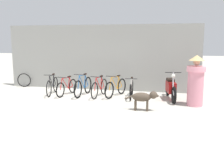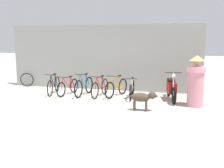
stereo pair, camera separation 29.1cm
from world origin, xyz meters
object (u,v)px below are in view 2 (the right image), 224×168
Objects in this scene: bicycle_4 at (116,88)px; bicycle_1 at (68,87)px; bicycle_5 at (132,89)px; bicycle_2 at (84,86)px; bicycle_3 at (100,88)px; motorcycle at (171,88)px; person_in_robes at (196,81)px; bicycle_0 at (54,85)px; spare_tire_left at (27,80)px; stray_dog at (143,97)px.

bicycle_1 is at bearing -66.38° from bicycle_4.
bicycle_2 is at bearing -92.76° from bicycle_5.
bicycle_3 is 2.77m from motorcycle.
bicycle_0 is at bearing -18.47° from person_in_robes.
bicycle_1 is 0.93× the size of bicycle_2.
spare_tire_left is (-3.43, 1.25, -0.04)m from bicycle_2.
person_in_robes is (4.97, -0.61, 0.55)m from bicycle_1.
bicycle_5 is (1.96, 0.08, -0.04)m from bicycle_2.
bicycle_0 is at bearing -31.64° from spare_tire_left.
bicycle_0 is 2.02m from bicycle_3.
bicycle_2 reaches higher than spare_tire_left.
spare_tire_left is (-4.74, 1.08, -0.02)m from bicycle_4.
bicycle_5 is 2.46× the size of spare_tire_left.
stray_dog is at bearing 56.41° from bicycle_3.
bicycle_3 is 0.93× the size of person_in_robes.
bicycle_5 is (0.65, -0.08, -0.02)m from bicycle_4.
bicycle_0 is at bearing 156.06° from stray_dog.
spare_tire_left is (-5.39, 1.17, -0.00)m from bicycle_5.
bicycle_5 is 5.52m from spare_tire_left.
motorcycle is at bearing 105.81° from bicycle_4.
bicycle_4 is 3.13m from person_in_robes.
motorcycle reaches higher than bicycle_1.
bicycle_2 is (0.68, 0.05, 0.05)m from bicycle_1.
motorcycle is 6.99m from spare_tire_left.
bicycle_2 is 1.05× the size of bicycle_5.
person_in_robes is at bearing 73.39° from bicycle_0.
bicycle_5 is (3.29, 0.13, -0.03)m from bicycle_0.
bicycle_4 reaches higher than spare_tire_left.
bicycle_1 is at bearing -25.38° from spare_tire_left.
motorcycle reaches higher than stray_dog.
stray_dog is (0.68, -1.77, 0.10)m from bicycle_5.
bicycle_5 is 0.93× the size of person_in_robes.
bicycle_4 is (0.62, 0.19, -0.00)m from bicycle_3.
bicycle_0 is at bearing -98.37° from motorcycle.
motorcycle is 1.21m from person_in_robes.
bicycle_0 is at bearing -83.40° from bicycle_2.
stray_dog is at bearing 15.92° from bicycle_5.
spare_tire_left is at bearing -107.37° from bicycle_5.
bicycle_5 is at bearing 99.95° from bicycle_4.
motorcycle is 2.98× the size of spare_tire_left.
stray_dog is 1.98m from person_in_robes.
motorcycle is (1.50, 0.03, 0.11)m from bicycle_5.
bicycle_2 is 3.14m from stray_dog.
bicycle_2 is at bearing -20.97° from person_in_robes.
bicycle_1 is 0.97× the size of bicycle_4.
bicycle_4 is 2.28m from stray_dog.
bicycle_3 is 4.31m from spare_tire_left.
bicycle_4 is 0.93× the size of person_in_robes.
bicycle_5 is at bearing -12.19° from spare_tire_left.
bicycle_0 reaches higher than spare_tire_left.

